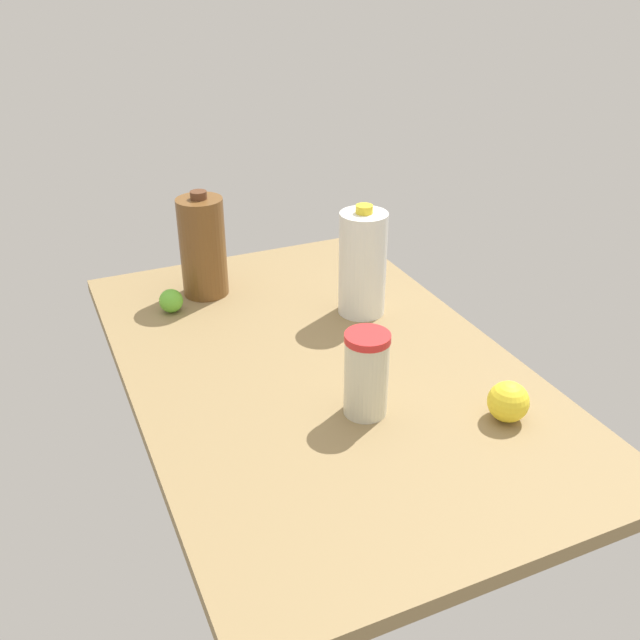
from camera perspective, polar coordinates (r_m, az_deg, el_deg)
countertop at (r=146.80cm, az=0.00°, el=-3.95°), size 120.00×76.00×3.00cm
tumbler_cup at (r=127.65cm, az=3.72°, el=-4.32°), size 8.22×8.22×16.32cm
chocolate_milk_jug at (r=171.73cm, az=-9.36°, el=5.80°), size 10.92×10.92×25.71cm
milk_jug at (r=160.70cm, az=3.42°, el=4.54°), size 10.74×10.74×25.84cm
lime_near_front at (r=167.94cm, az=-11.83°, el=1.51°), size 5.50×5.50×5.50cm
lemon_by_jug at (r=132.36cm, az=14.82°, el=-6.33°), size 7.49×7.49×7.49cm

